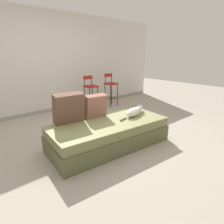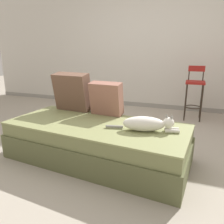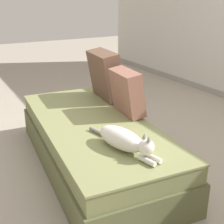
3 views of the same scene
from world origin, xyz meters
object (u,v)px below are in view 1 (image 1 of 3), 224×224
Objects in this scene: throw_pillow_corner at (69,108)px; cat at (134,112)px; bar_stool_by_doorway at (111,87)px; couch at (109,133)px; throw_pillow_middle at (96,106)px; bar_stool_near_window at (91,90)px.

throw_pillow_corner reaches higher than cat.
cat is 0.77× the size of bar_stool_by_doorway.
couch is at bearing -37.24° from throw_pillow_corner.
bar_stool_by_doorway reaches higher than cat.
couch is at bearing -131.11° from bar_stool_by_doorway.
bar_stool_by_doorway reaches higher than throw_pillow_corner.
cat is at bearing -21.84° from throw_pillow_corner.
cat is (1.10, -0.44, -0.18)m from throw_pillow_corner.
bar_stool_by_doorway is (1.77, 1.66, -0.08)m from throw_pillow_middle.
throw_pillow_middle reaches higher than cat.
couch is at bearing -116.82° from bar_stool_near_window.
bar_stool_near_window is 0.99× the size of bar_stool_by_doorway.
bar_stool_near_window is at bearing 63.18° from couch.
throw_pillow_corner is 1.20m from cat.
bar_stool_near_window is (0.44, 2.05, 0.05)m from cat.
bar_stool_by_doorway reaches higher than throw_pillow_middle.
throw_pillow_corner is at bearing -144.74° from bar_stool_by_doorway.
bar_stool_by_doorway reaches higher than bar_stool_near_window.
throw_pillow_middle is at bearing -136.92° from bar_stool_by_doorway.
bar_stool_near_window is at bearing 77.86° from cat.
throw_pillow_corner is at bearing 174.74° from throw_pillow_middle.
bar_stool_by_doorway is at bearing 43.08° from throw_pillow_middle.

